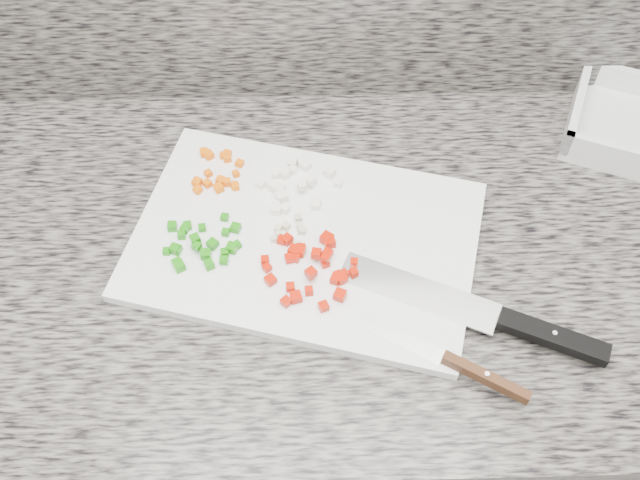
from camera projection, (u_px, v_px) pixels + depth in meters
The scene contains 10 objects.
cabinet at pixel (315, 386), 1.35m from camera, with size 3.92×0.62×0.86m, color white.
countertop at pixel (313, 253), 0.98m from camera, with size 3.96×0.64×0.04m, color #635F57.
cutting_board at pixel (305, 240), 0.96m from camera, with size 0.45×0.30×0.02m, color white.
carrot_pile at pixel (217, 171), 1.02m from camera, with size 0.07×0.09×0.01m.
onion_pile at pixel (294, 184), 1.00m from camera, with size 0.12×0.10×0.02m.
green_pepper_pile at pixel (200, 245), 0.94m from camera, with size 0.10×0.09×0.02m.
red_pepper_pile at pixel (312, 265), 0.92m from camera, with size 0.13×0.12×0.02m.
garlic_pile at pixel (293, 232), 0.96m from camera, with size 0.05×0.06×0.01m.
chef_knife at pixel (505, 321), 0.88m from camera, with size 0.33×0.17×0.02m.
paring_knife at pixel (464, 367), 0.84m from camera, with size 0.19×0.13×0.02m.
Camera 1 is at (-0.00, 0.89, 1.69)m, focal length 40.00 mm.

